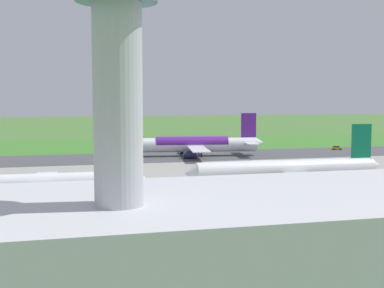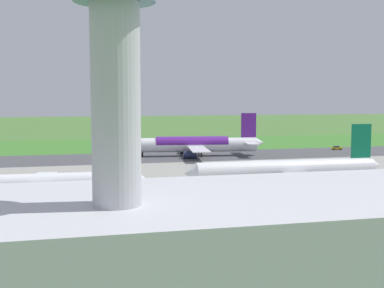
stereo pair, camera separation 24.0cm
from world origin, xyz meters
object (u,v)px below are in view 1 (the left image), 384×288
no_stopping_sign (137,142)px  airliner_main (193,144)px  service_car_followme (337,148)px  airliner_parked_mid (288,170)px  airliner_parked_far (44,183)px  traffic_cone_orange (124,145)px  service_truck_baggage (122,166)px

no_stopping_sign → airliner_main: bearing=109.3°
service_car_followme → airliner_parked_mid: bearing=53.0°
airliner_parked_mid → airliner_parked_far: (56.95, 1.98, -0.59)m
airliner_main → airliner_parked_mid: (-7.59, 66.07, -0.27)m
airliner_parked_mid → no_stopping_sign: 111.25m
service_car_followme → airliner_parked_far: bearing=33.9°
airliner_main → no_stopping_sign: bearing=-70.7°
airliner_main → service_car_followme: 63.49m
service_car_followme → traffic_cone_orange: size_ratio=8.06×
no_stopping_sign → traffic_cone_orange: no_stopping_sign is taller
airliner_parked_mid → airliner_parked_far: bearing=2.0°
service_truck_baggage → airliner_main: bearing=-133.7°
service_truck_baggage → traffic_cone_orange: 78.24m
airliner_parked_mid → service_truck_baggage: 51.18m
airliner_main → airliner_parked_far: airliner_main is taller
airliner_main → traffic_cone_orange: (20.58, -47.02, -4.08)m
airliner_main → airliner_parked_far: (49.35, 68.05, -0.86)m
airliner_parked_mid → airliner_main: bearing=-83.4°
airliner_main → service_car_followme: airliner_main is taller
airliner_parked_mid → service_truck_baggage: (36.91, -35.35, -2.68)m
service_car_followme → no_stopping_sign: 85.62m
no_stopping_sign → service_car_followme: bearing=155.6°
airliner_main → no_stopping_sign: size_ratio=18.32×
service_truck_baggage → service_car_followme: bearing=-157.5°
airliner_parked_mid → no_stopping_sign: airliner_parked_mid is taller
no_stopping_sign → airliner_parked_mid: bearing=101.7°
airliner_main → airliner_parked_mid: size_ratio=1.06×
service_truck_baggage → traffic_cone_orange: size_ratio=10.84×
airliner_main → service_truck_baggage: 42.56m
service_car_followme → traffic_cone_orange: (83.53, -39.53, -0.57)m
service_truck_baggage → airliner_parked_far: bearing=61.8°
airliner_parked_far → service_truck_baggage: airliner_parked_far is taller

